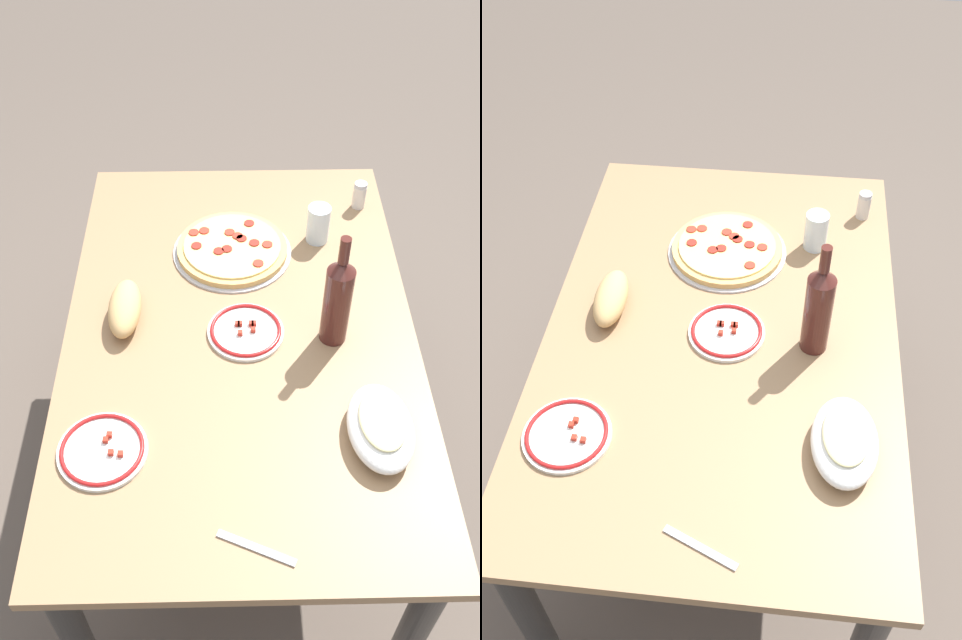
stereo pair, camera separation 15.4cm
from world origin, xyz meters
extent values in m
plane|color=brown|center=(0.00, 0.00, 0.00)|extent=(8.00, 8.00, 0.00)
cube|color=#93704C|center=(0.00, 0.00, 0.70)|extent=(1.42, 0.91, 0.03)
cylinder|color=#33302D|center=(-0.65, -0.40, 0.34)|extent=(0.07, 0.07, 0.68)
cylinder|color=#33302D|center=(0.65, -0.40, 0.34)|extent=(0.07, 0.07, 0.68)
cylinder|color=#33302D|center=(-0.65, 0.40, 0.34)|extent=(0.07, 0.07, 0.68)
cylinder|color=#33302D|center=(0.65, 0.40, 0.34)|extent=(0.07, 0.07, 0.68)
cylinder|color=#B7B7BC|center=(-0.30, -0.02, 0.72)|extent=(0.34, 0.34, 0.01)
cylinder|color=tan|center=(-0.30, -0.02, 0.73)|extent=(0.32, 0.32, 0.02)
cylinder|color=#EACC75|center=(-0.30, -0.02, 0.74)|extent=(0.28, 0.28, 0.01)
cylinder|color=maroon|center=(-0.39, 0.04, 0.75)|extent=(0.03, 0.03, 0.00)
cylinder|color=maroon|center=(-0.32, 0.01, 0.75)|extent=(0.03, 0.03, 0.00)
cylinder|color=#B22D1E|center=(-0.33, 0.00, 0.75)|extent=(0.03, 0.03, 0.00)
cylinder|color=#B22D1E|center=(-0.35, -0.13, 0.75)|extent=(0.03, 0.03, 0.00)
cylinder|color=#B22D1E|center=(-0.36, -0.10, 0.75)|extent=(0.03, 0.03, 0.00)
cylinder|color=#B22D1E|center=(-0.21, 0.06, 0.75)|extent=(0.03, 0.03, 0.00)
cylinder|color=#B22D1E|center=(-0.35, -0.02, 0.75)|extent=(0.03, 0.03, 0.00)
cylinder|color=maroon|center=(-0.28, -0.03, 0.75)|extent=(0.03, 0.03, 0.00)
cylinder|color=maroon|center=(-0.29, -0.12, 0.75)|extent=(0.03, 0.03, 0.00)
cylinder|color=maroon|center=(-0.27, -0.06, 0.75)|extent=(0.03, 0.03, 0.00)
cylinder|color=#B22D1E|center=(-0.29, 0.08, 0.75)|extent=(0.03, 0.03, 0.00)
cylinder|color=maroon|center=(-0.30, 0.05, 0.75)|extent=(0.03, 0.03, 0.00)
ellipsoid|color=white|center=(0.34, 0.31, 0.75)|extent=(0.24, 0.15, 0.07)
ellipsoid|color=#AD2819|center=(0.34, 0.31, 0.76)|extent=(0.20, 0.12, 0.03)
ellipsoid|color=beige|center=(0.34, 0.31, 0.78)|extent=(0.17, 0.10, 0.02)
cylinder|color=#471E19|center=(0.04, 0.24, 0.83)|extent=(0.07, 0.07, 0.23)
cone|color=#471E19|center=(0.04, 0.24, 0.96)|extent=(0.07, 0.07, 0.03)
cylinder|color=#471E19|center=(0.04, 0.24, 1.01)|extent=(0.03, 0.03, 0.07)
cylinder|color=silver|center=(-0.35, 0.24, 0.77)|extent=(0.07, 0.07, 0.12)
cylinder|color=white|center=(0.37, -0.32, 0.72)|extent=(0.20, 0.20, 0.01)
torus|color=red|center=(0.37, -0.32, 0.73)|extent=(0.19, 0.19, 0.01)
cube|color=#AD2819|center=(0.34, -0.30, 0.73)|extent=(0.01, 0.01, 0.01)
cube|color=#AD2819|center=(0.39, -0.27, 0.73)|extent=(0.01, 0.01, 0.01)
cube|color=#AD2819|center=(0.38, -0.29, 0.73)|extent=(0.01, 0.01, 0.01)
cube|color=#AD2819|center=(0.35, -0.31, 0.73)|extent=(0.01, 0.01, 0.01)
cylinder|color=white|center=(0.02, 0.01, 0.72)|extent=(0.20, 0.20, 0.01)
torus|color=red|center=(0.02, 0.01, 0.73)|extent=(0.19, 0.19, 0.01)
cube|color=#AD2819|center=(0.00, 0.03, 0.73)|extent=(0.01, 0.01, 0.01)
cube|color=#AD2819|center=(0.00, 0.04, 0.73)|extent=(0.01, 0.01, 0.01)
cube|color=#AD2819|center=(0.00, 0.00, 0.73)|extent=(0.01, 0.01, 0.01)
cube|color=#AD2819|center=(0.03, 0.00, 0.73)|extent=(0.01, 0.01, 0.01)
cube|color=#AD2819|center=(0.02, 0.03, 0.73)|extent=(0.01, 0.01, 0.01)
cube|color=#AD2819|center=(0.00, -0.01, 0.73)|extent=(0.01, 0.01, 0.01)
ellipsoid|color=tan|center=(-0.04, -0.30, 0.75)|extent=(0.20, 0.08, 0.08)
cylinder|color=silver|center=(-0.51, 0.38, 0.75)|extent=(0.04, 0.04, 0.07)
cylinder|color=#B7B7BC|center=(-0.51, 0.38, 0.79)|extent=(0.04, 0.04, 0.01)
cube|color=#B7B7BC|center=(0.60, 0.02, 0.72)|extent=(0.08, 0.16, 0.00)
camera|label=1|loc=(1.22, -0.03, 2.04)|focal=38.69mm
camera|label=2|loc=(1.21, 0.13, 2.04)|focal=38.69mm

